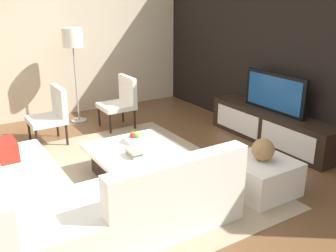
{
  "coord_description": "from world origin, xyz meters",
  "views": [
    {
      "loc": [
        3.76,
        -1.85,
        2.18
      ],
      "look_at": [
        -0.06,
        0.56,
        0.59
      ],
      "focal_mm": 40.37,
      "sensor_mm": 36.0,
      "label": 1
    }
  ],
  "objects": [
    {
      "name": "area_rug",
      "position": [
        -0.1,
        0.0,
        0.01
      ],
      "size": [
        3.43,
        2.65,
        0.01
      ],
      "primitive_type": "cube",
      "color": "tan",
      "rests_on": "ground"
    },
    {
      "name": "decorative_ball",
      "position": [
        1.03,
        1.13,
        0.53
      ],
      "size": [
        0.26,
        0.26,
        0.26
      ],
      "primitive_type": "sphere",
      "color": "#997247",
      "rests_on": "ottoman"
    },
    {
      "name": "floor_lamp",
      "position": [
        -2.59,
        0.25,
        1.4
      ],
      "size": [
        0.34,
        0.34,
        1.65
      ],
      "color": "#A5A5AA",
      "rests_on": "ground"
    },
    {
      "name": "media_console",
      "position": [
        0.0,
        2.4,
        0.25
      ],
      "size": [
        2.22,
        0.49,
        0.5
      ],
      "color": "black",
      "rests_on": "ground"
    },
    {
      "name": "feature_wall_back",
      "position": [
        0.0,
        2.7,
        1.4
      ],
      "size": [
        6.4,
        0.12,
        2.8
      ],
      "primitive_type": "cube",
      "color": "black",
      "rests_on": "ground"
    },
    {
      "name": "ground_plane",
      "position": [
        0.0,
        0.0,
        0.0
      ],
      "size": [
        14.0,
        14.0,
        0.0
      ],
      "primitive_type": "plane",
      "color": "brown"
    },
    {
      "name": "side_wall_left",
      "position": [
        -3.2,
        0.2,
        1.4
      ],
      "size": [
        0.12,
        5.2,
        2.8
      ],
      "primitive_type": "cube",
      "color": "beige",
      "rests_on": "ground"
    },
    {
      "name": "fruit_bowl",
      "position": [
        -0.28,
        0.2,
        0.43
      ],
      "size": [
        0.28,
        0.28,
        0.13
      ],
      "color": "silver",
      "rests_on": "coffee_table"
    },
    {
      "name": "coffee_table",
      "position": [
        -0.1,
        0.1,
        0.2
      ],
      "size": [
        1.02,
        1.06,
        0.38
      ],
      "color": "black",
      "rests_on": "ground"
    },
    {
      "name": "book_stack",
      "position": [
        0.12,
        -0.02,
        0.42
      ],
      "size": [
        0.21,
        0.14,
        0.08
      ],
      "color": "#CCB78C",
      "rests_on": "coffee_table"
    },
    {
      "name": "sectional_couch",
      "position": [
        0.5,
        -0.88,
        0.28
      ],
      "size": [
        2.29,
        2.31,
        0.81
      ],
      "color": "white",
      "rests_on": "ground"
    },
    {
      "name": "accent_chair_far",
      "position": [
        -1.9,
        0.78,
        0.49
      ],
      "size": [
        0.54,
        0.53,
        0.87
      ],
      "rotation": [
        0.0,
        0.0,
        0.11
      ],
      "color": "black",
      "rests_on": "ground"
    },
    {
      "name": "television",
      "position": [
        0.0,
        2.4,
        0.79
      ],
      "size": [
        1.13,
        0.06,
        0.58
      ],
      "color": "black",
      "rests_on": "media_console"
    },
    {
      "name": "accent_chair_near",
      "position": [
        -1.79,
        -0.43,
        0.49
      ],
      "size": [
        0.55,
        0.52,
        0.87
      ],
      "rotation": [
        0.0,
        0.0,
        0.09
      ],
      "color": "black",
      "rests_on": "ground"
    },
    {
      "name": "ottoman",
      "position": [
        1.03,
        1.13,
        0.2
      ],
      "size": [
        0.7,
        0.7,
        0.4
      ],
      "primitive_type": "cube",
      "color": "white",
      "rests_on": "ground"
    }
  ]
}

